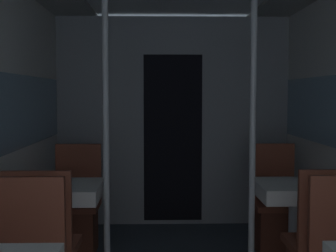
{
  "coord_description": "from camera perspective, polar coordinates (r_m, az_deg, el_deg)",
  "views": [
    {
      "loc": [
        -0.18,
        -1.07,
        1.44
      ],
      "look_at": [
        -0.09,
        2.43,
        1.2
      ],
      "focal_mm": 50.0,
      "sensor_mm": 36.0,
      "label": 1
    }
  ],
  "objects": [
    {
      "name": "dining_table_left_1",
      "position": [
        3.77,
        -12.76,
        -8.74
      ],
      "size": [
        0.6,
        0.6,
        0.74
      ],
      "color": "#4C4C51",
      "rests_on": "ground_plane"
    },
    {
      "name": "support_pole_right_1",
      "position": [
        3.69,
        10.28,
        -0.84
      ],
      "size": [
        0.05,
        0.05,
        2.28
      ],
      "color": "silver",
      "rests_on": "ground_plane"
    },
    {
      "name": "chair_right_far_1",
      "position": [
        4.49,
        12.96,
        -10.97
      ],
      "size": [
        0.42,
        0.42,
        0.98
      ],
      "rotation": [
        0.0,
        0.0,
        3.14
      ],
      "color": "brown",
      "rests_on": "ground_plane"
    },
    {
      "name": "support_pole_left_1",
      "position": [
        3.64,
        -7.57,
        -0.88
      ],
      "size": [
        0.05,
        0.05,
        2.28
      ],
      "color": "silver",
      "rests_on": "ground_plane"
    },
    {
      "name": "chair_left_far_1",
      "position": [
        4.42,
        -11.14,
        -11.2
      ],
      "size": [
        0.42,
        0.42,
        0.98
      ],
      "rotation": [
        0.0,
        0.0,
        3.14
      ],
      "color": "brown",
      "rests_on": "ground_plane"
    },
    {
      "name": "dining_table_right_1",
      "position": [
        3.85,
        15.25,
        -8.5
      ],
      "size": [
        0.6,
        0.6,
        0.74
      ],
      "color": "#4C4C51",
      "rests_on": "ground_plane"
    },
    {
      "name": "bulkhead_far",
      "position": [
        5.17,
        0.58,
        0.51
      ],
      "size": [
        2.53,
        0.09,
        2.28
      ],
      "color": "gray",
      "rests_on": "ground_plane"
    }
  ]
}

